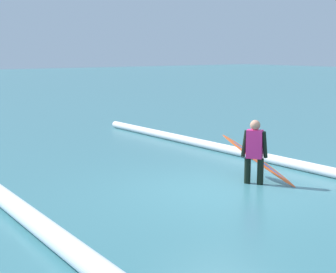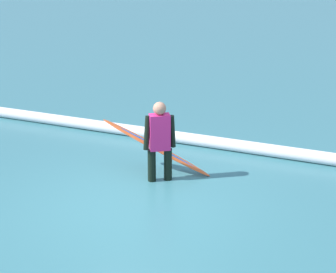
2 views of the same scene
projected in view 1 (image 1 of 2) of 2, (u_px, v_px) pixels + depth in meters
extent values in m
plane|color=#39747D|center=(220.00, 191.00, 10.55)|extent=(143.91, 143.91, 0.00)
cylinder|color=black|center=(247.00, 170.00, 11.09)|extent=(0.14, 0.14, 0.57)
cylinder|color=black|center=(260.00, 172.00, 11.00)|extent=(0.14, 0.14, 0.57)
cube|color=#D82672|center=(255.00, 144.00, 10.95)|extent=(0.39, 0.36, 0.62)
sphere|color=#AE765F|center=(255.00, 125.00, 10.88)|extent=(0.22, 0.22, 0.22)
cylinder|color=black|center=(245.00, 143.00, 11.02)|extent=(0.09, 0.19, 0.58)
cylinder|color=black|center=(265.00, 145.00, 10.87)|extent=(0.09, 0.17, 0.58)
ellipsoid|color=#E55926|center=(257.00, 160.00, 11.36)|extent=(1.96, 0.62, 0.96)
ellipsoid|color=blue|center=(257.00, 160.00, 11.36)|extent=(1.55, 0.39, 0.78)
cylinder|color=white|center=(14.00, 205.00, 8.98)|extent=(16.70, 0.76, 0.34)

